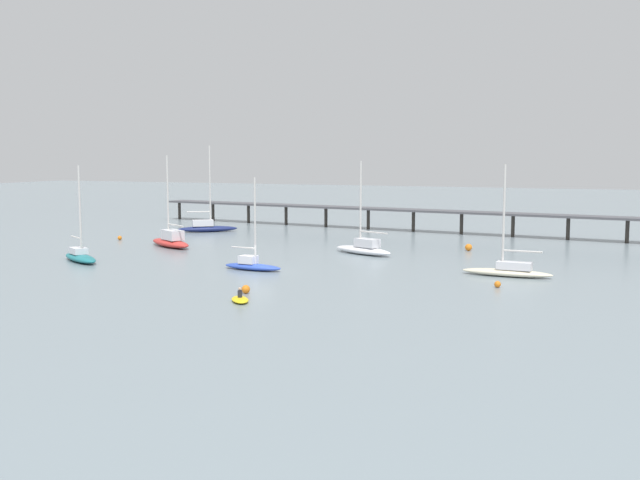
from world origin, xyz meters
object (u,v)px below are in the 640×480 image
object	(u,v)px
sailboat_blue	(252,264)
mooring_buoy_outer	(120,238)
sailboat_red	(171,240)
dinghy_yellow	(240,299)
mooring_buoy_inner	(498,284)
mooring_buoy_far	(246,289)
sailboat_white	(364,248)
sailboat_teal	(80,255)
pier	(461,209)
sailboat_navy	(207,226)
mooring_buoy_near	(469,247)
sailboat_cream	(508,269)

from	to	relation	value
sailboat_blue	mooring_buoy_outer	xyz separation A→B (m)	(-28.48, 16.69, -0.33)
sailboat_red	dinghy_yellow	size ratio (longest dim) A/B	3.71
mooring_buoy_inner	mooring_buoy_outer	bearing A→B (deg)	161.54
sailboat_blue	mooring_buoy_outer	world-z (taller)	sailboat_blue
mooring_buoy_outer	mooring_buoy_far	size ratio (longest dim) A/B	0.81
sailboat_white	mooring_buoy_inner	size ratio (longest dim) A/B	18.62
sailboat_white	sailboat_teal	world-z (taller)	sailboat_white
pier	sailboat_white	size ratio (longest dim) A/B	7.82
sailboat_navy	mooring_buoy_outer	world-z (taller)	sailboat_navy
sailboat_teal	sailboat_white	bearing A→B (deg)	32.94
sailboat_red	mooring_buoy_inner	bearing A→B (deg)	-18.06
sailboat_red	sailboat_teal	world-z (taller)	sailboat_red
sailboat_white	mooring_buoy_far	bearing A→B (deg)	-92.26
dinghy_yellow	sailboat_blue	bearing A→B (deg)	114.05
sailboat_red	sailboat_blue	xyz separation A→B (m)	(17.88, -12.83, -0.23)
mooring_buoy_inner	sailboat_teal	bearing A→B (deg)	-179.00
sailboat_navy	mooring_buoy_near	bearing A→B (deg)	-10.46
mooring_buoy_far	mooring_buoy_inner	bearing A→B (deg)	29.63
sailboat_red	sailboat_teal	bearing A→B (deg)	-97.41
sailboat_navy	sailboat_cream	bearing A→B (deg)	-27.68
pier	dinghy_yellow	bearing A→B (deg)	-95.69
sailboat_teal	sailboat_blue	bearing A→B (deg)	4.73
sailboat_red	mooring_buoy_inner	size ratio (longest dim) A/B	19.71
sailboat_teal	dinghy_yellow	distance (m)	29.49
mooring_buoy_outer	dinghy_yellow	bearing A→B (deg)	-41.92
sailboat_navy	mooring_buoy_inner	size ratio (longest dim) A/B	22.18
pier	mooring_buoy_far	xyz separation A→B (m)	(-6.83, -52.97, -3.27)
pier	mooring_buoy_outer	size ratio (longest dim) A/B	144.08
sailboat_teal	sailboat_navy	bearing A→B (deg)	96.15
sailboat_cream	sailboat_teal	bearing A→B (deg)	-170.67
sailboat_blue	mooring_buoy_far	bearing A→B (deg)	-64.95
sailboat_teal	sailboat_blue	distance (m)	19.83
sailboat_white	sailboat_navy	xyz separation A→B (m)	(-29.67, 15.05, 0.05)
mooring_buoy_outer	sailboat_cream	bearing A→B (deg)	-11.93
pier	mooring_buoy_outer	distance (m)	47.75
mooring_buoy_outer	sailboat_white	bearing A→B (deg)	-2.20
sailboat_teal	dinghy_yellow	size ratio (longest dim) A/B	3.37
dinghy_yellow	mooring_buoy_outer	xyz separation A→B (m)	(-35.09, 31.50, 0.08)
sailboat_navy	sailboat_white	bearing A→B (deg)	-26.90
pier	sailboat_blue	distance (m)	43.31
sailboat_red	dinghy_yellow	world-z (taller)	sailboat_red
sailboat_teal	mooring_buoy_far	bearing A→B (deg)	-21.48
sailboat_teal	sailboat_cream	distance (m)	44.46
mooring_buoy_far	sailboat_teal	bearing A→B (deg)	158.52
sailboat_red	mooring_buoy_inner	distance (m)	44.19
mooring_buoy_outer	sailboat_blue	bearing A→B (deg)	-30.37
mooring_buoy_inner	mooring_buoy_near	bearing A→B (deg)	106.70
dinghy_yellow	mooring_buoy_outer	world-z (taller)	dinghy_yellow
sailboat_red	sailboat_white	size ratio (longest dim) A/B	1.06
mooring_buoy_far	mooring_buoy_near	bearing A→B (deg)	71.44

